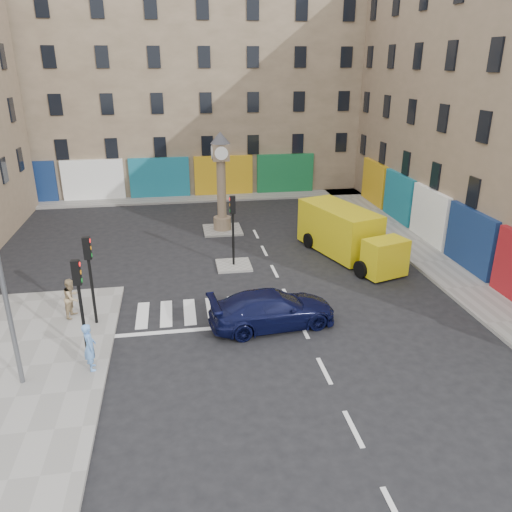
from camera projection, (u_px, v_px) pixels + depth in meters
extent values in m
plane|color=black|center=(309.00, 341.00, 19.33)|extent=(120.00, 120.00, 0.00)
cube|color=gray|center=(407.00, 241.00, 29.79)|extent=(2.60, 30.00, 0.15)
cube|color=gray|center=(187.00, 198.00, 39.10)|extent=(32.00, 2.40, 0.15)
cube|color=gray|center=(234.00, 265.00, 26.36)|extent=(1.80, 1.80, 0.12)
cube|color=gray|center=(223.00, 230.00, 31.87)|extent=(2.40, 2.40, 0.12)
cube|color=gray|center=(179.00, 82.00, 41.36)|extent=(32.00, 10.00, 17.00)
cylinder|color=black|center=(83.00, 320.00, 17.71)|extent=(0.12, 0.12, 2.80)
cube|color=black|center=(76.00, 273.00, 17.03)|extent=(0.28, 0.22, 0.90)
cylinder|color=black|center=(93.00, 292.00, 19.91)|extent=(0.12, 0.12, 2.80)
cube|color=black|center=(87.00, 248.00, 19.24)|extent=(0.28, 0.22, 0.90)
cylinder|color=black|center=(233.00, 239.00, 25.83)|extent=(0.12, 0.12, 2.80)
cube|color=black|center=(233.00, 205.00, 25.15)|extent=(0.28, 0.22, 0.90)
cylinder|color=#595B60|center=(0.00, 272.00, 15.19)|extent=(0.16, 0.16, 8.00)
cylinder|color=#887059|center=(222.00, 223.00, 31.71)|extent=(1.10, 1.10, 0.80)
cylinder|color=#887059|center=(221.00, 189.00, 30.90)|extent=(0.56, 0.56, 3.60)
cube|color=#887059|center=(220.00, 152.00, 30.06)|extent=(1.00, 1.00, 1.00)
cylinder|color=white|center=(221.00, 153.00, 29.58)|extent=(0.80, 0.06, 0.80)
cone|color=#333338|center=(220.00, 138.00, 29.75)|extent=(1.20, 1.20, 0.70)
imported|color=black|center=(272.00, 309.00, 20.23)|extent=(5.39, 2.71, 1.50)
cube|color=yellow|center=(339.00, 229.00, 27.91)|extent=(3.66, 5.65, 2.51)
cube|color=yellow|center=(385.00, 257.00, 24.76)|extent=(2.37, 1.87, 1.86)
cube|color=black|center=(386.00, 250.00, 24.56)|extent=(2.07, 1.50, 0.76)
cylinder|color=black|center=(361.00, 269.00, 24.89)|extent=(0.52, 0.91, 0.87)
cylinder|color=black|center=(395.00, 262.00, 25.80)|extent=(0.52, 0.91, 0.87)
cylinder|color=black|center=(309.00, 240.00, 28.88)|extent=(0.52, 0.91, 0.87)
cylinder|color=black|center=(340.00, 235.00, 29.80)|extent=(0.52, 0.91, 0.87)
imported|color=#6196DE|center=(90.00, 347.00, 17.06)|extent=(0.56, 0.72, 1.74)
imported|color=tan|center=(72.00, 298.00, 20.65)|extent=(0.84, 0.96, 1.68)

